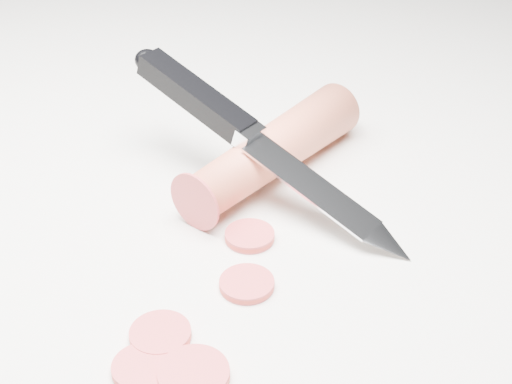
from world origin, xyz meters
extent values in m
plane|color=silver|center=(0.00, 0.00, 0.00)|extent=(2.40, 2.40, 0.00)
cylinder|color=#DB5B3F|center=(0.08, 0.08, 0.02)|extent=(0.16, 0.15, 0.04)
cylinder|color=#C8373C|center=(0.05, 0.00, 0.00)|extent=(0.03, 0.03, 0.01)
cylinder|color=#C8373C|center=(-0.01, -0.09, 0.00)|extent=(0.04, 0.04, 0.01)
cylinder|color=#C8373C|center=(0.00, -0.12, 0.00)|extent=(0.04, 0.04, 0.01)
cylinder|color=#C8373C|center=(-0.02, -0.11, 0.00)|extent=(0.03, 0.03, 0.01)
cylinder|color=#C8373C|center=(0.04, -0.05, 0.00)|extent=(0.03, 0.03, 0.01)
camera|label=1|loc=(0.00, -0.39, 0.30)|focal=50.00mm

